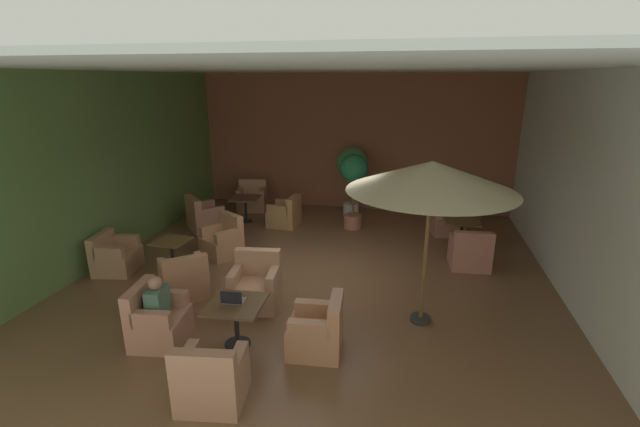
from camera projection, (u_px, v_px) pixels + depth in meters
ground_plane at (314, 278)px, 8.48m from camera, size 9.12×10.07×0.02m
wall_back_brick at (353, 143)px, 12.55m from camera, size 9.12×0.08×3.88m
wall_left_accent at (98, 170)px, 8.82m from camera, size 0.08×10.07×3.88m
wall_right_plain at (587, 195)px, 6.97m from camera, size 0.08×10.07×3.88m
ceiling_slab at (314, 67)px, 7.31m from camera, size 9.12×10.07×0.06m
cafe_table_front_left at (236, 312)px, 6.21m from camera, size 0.82×0.82×0.68m
armchair_front_left_north at (157, 321)px, 6.36m from camera, size 0.81×0.87×0.89m
armchair_front_left_east at (211, 380)px, 5.14m from camera, size 0.85×0.82×0.87m
armchair_front_left_south at (318, 331)px, 6.12m from camera, size 0.80×0.76×0.84m
armchair_front_left_west at (256, 287)px, 7.40m from camera, size 0.88×0.86×0.92m
cafe_table_front_right at (245, 202)px, 11.64m from camera, size 0.80×0.80×0.68m
armchair_front_right_north at (285, 215)px, 11.39m from camera, size 0.80×0.77×0.82m
armchair_front_right_east at (252, 199)px, 12.80m from camera, size 0.94×0.86×0.87m
armchair_front_right_south at (204, 217)px, 11.11m from camera, size 1.14×1.14×0.89m
cafe_table_mid_center at (462, 226)px, 9.82m from camera, size 0.80×0.80×0.68m
armchair_mid_center_north at (470, 253)px, 8.86m from camera, size 0.82×0.77×0.85m
armchair_mid_center_east at (446, 219)px, 10.90m from camera, size 0.94×0.96×0.91m
cafe_table_rear_right at (172, 250)px, 8.62m from camera, size 0.67×0.67×0.68m
armchair_rear_right_north at (184, 280)px, 7.67m from camera, size 1.05×1.04×0.85m
armchair_rear_right_east at (223, 241)px, 9.47m from camera, size 1.00×0.99×0.91m
armchair_rear_right_south at (115, 257)px, 8.71m from camera, size 0.86×0.93×0.79m
patio_umbrella_tall_red at (432, 177)px, 6.27m from camera, size 2.49×2.49×2.61m
potted_tree_left_corner at (352, 167)px, 11.99m from camera, size 0.86×0.86×1.94m
potted_tree_mid_left at (354, 178)px, 10.91m from camera, size 0.73×0.73×1.94m
patron_blue_shirt at (157, 299)px, 6.25m from camera, size 0.27×0.41×0.62m
iced_drink_cup at (232, 297)px, 6.23m from camera, size 0.08×0.08×0.11m
open_laptop at (233, 299)px, 6.18m from camera, size 0.33×0.25×0.20m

